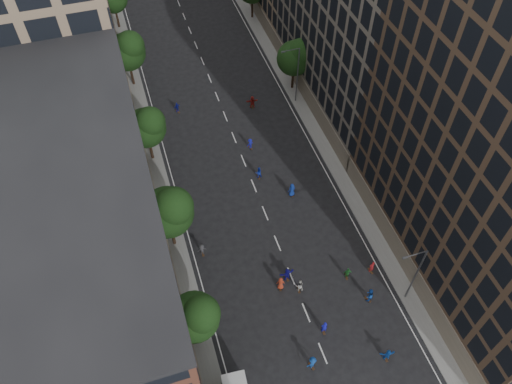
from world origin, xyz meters
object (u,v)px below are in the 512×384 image
streetlamp_near (415,273)px  skater_1 (324,327)px  streetlamp_far (296,73)px  skater_2 (369,295)px

streetlamp_near → skater_1: bearing=-174.6°
streetlamp_near → streetlamp_far: size_ratio=1.00×
skater_2 → streetlamp_far: bearing=-119.6°
streetlamp_near → streetlamp_far: bearing=90.0°
streetlamp_near → skater_2: streetlamp_near is taller
streetlamp_near → skater_1: size_ratio=4.93×
streetlamp_far → skater_1: 35.44m
skater_1 → skater_2: 6.08m
streetlamp_near → streetlamp_far: same height
streetlamp_far → skater_1: (-9.45, -33.89, -4.25)m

